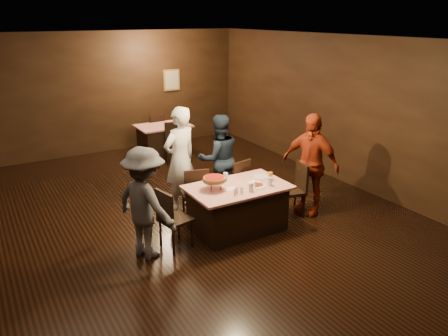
{
  "coord_description": "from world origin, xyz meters",
  "views": [
    {
      "loc": [
        -2.59,
        -5.93,
        3.35
      ],
      "look_at": [
        0.81,
        -0.16,
        1.0
      ],
      "focal_mm": 35.0,
      "sensor_mm": 36.0,
      "label": 1
    }
  ],
  "objects_px": {
    "glass_amber": "(270,176)",
    "diner_navy_hoodie": "(219,159)",
    "chair_end_left": "(176,218)",
    "back_table": "(164,140)",
    "main_table": "(238,208)",
    "chair_far_left": "(195,193)",
    "pizza_stand": "(214,179)",
    "chair_end_right": "(291,190)",
    "diner_grey_knit": "(145,203)",
    "chair_back_far": "(155,131)",
    "glass_front_right": "(270,182)",
    "glass_back": "(226,177)",
    "plate_empty": "(261,177)",
    "glass_front_left": "(251,187)",
    "chair_far_right": "(234,184)",
    "diner_red_shirt": "(310,164)",
    "chair_back_near": "(175,143)",
    "diner_white_jacket": "(180,159)"
  },
  "relations": [
    {
      "from": "glass_amber",
      "to": "diner_navy_hoodie",
      "type": "bearing_deg",
      "value": 101.08
    },
    {
      "from": "chair_end_left",
      "to": "back_table",
      "type": "bearing_deg",
      "value": -31.96
    },
    {
      "from": "main_table",
      "to": "chair_far_left",
      "type": "bearing_deg",
      "value": 118.07
    },
    {
      "from": "back_table",
      "to": "pizza_stand",
      "type": "bearing_deg",
      "value": -102.72
    },
    {
      "from": "chair_end_right",
      "to": "diner_navy_hoodie",
      "type": "height_order",
      "value": "diner_navy_hoodie"
    },
    {
      "from": "chair_end_left",
      "to": "glass_amber",
      "type": "distance_m",
      "value": 1.74
    },
    {
      "from": "main_table",
      "to": "diner_grey_knit",
      "type": "bearing_deg",
      "value": -179.55
    },
    {
      "from": "chair_end_right",
      "to": "chair_back_far",
      "type": "relative_size",
      "value": 1.0
    },
    {
      "from": "glass_front_right",
      "to": "glass_back",
      "type": "xyz_separation_m",
      "value": [
        -0.5,
        0.55,
        0.0
      ]
    },
    {
      "from": "chair_end_left",
      "to": "plate_empty",
      "type": "distance_m",
      "value": 1.68
    },
    {
      "from": "pizza_stand",
      "to": "main_table",
      "type": "bearing_deg",
      "value": -7.13
    },
    {
      "from": "pizza_stand",
      "to": "glass_front_left",
      "type": "distance_m",
      "value": 0.58
    },
    {
      "from": "glass_back",
      "to": "back_table",
      "type": "bearing_deg",
      "value": 81.25
    },
    {
      "from": "back_table",
      "to": "chair_far_right",
      "type": "xyz_separation_m",
      "value": [
        -0.18,
        -3.64,
        0.09
      ]
    },
    {
      "from": "diner_red_shirt",
      "to": "diner_navy_hoodie",
      "type": "bearing_deg",
      "value": -160.89
    },
    {
      "from": "chair_back_near",
      "to": "glass_front_left",
      "type": "bearing_deg",
      "value": -84.68
    },
    {
      "from": "main_table",
      "to": "chair_back_near",
      "type": "height_order",
      "value": "chair_back_near"
    },
    {
      "from": "chair_end_left",
      "to": "chair_end_right",
      "type": "relative_size",
      "value": 1.0
    },
    {
      "from": "main_table",
      "to": "plate_empty",
      "type": "bearing_deg",
      "value": 15.26
    },
    {
      "from": "diner_navy_hoodie",
      "to": "glass_front_right",
      "type": "relative_size",
      "value": 11.86
    },
    {
      "from": "glass_front_right",
      "to": "glass_amber",
      "type": "height_order",
      "value": "same"
    },
    {
      "from": "chair_back_far",
      "to": "diner_white_jacket",
      "type": "relative_size",
      "value": 0.5
    },
    {
      "from": "chair_end_left",
      "to": "chair_back_near",
      "type": "relative_size",
      "value": 1.0
    },
    {
      "from": "diner_white_jacket",
      "to": "main_table",
      "type": "bearing_deg",
      "value": 93.57
    },
    {
      "from": "plate_empty",
      "to": "glass_front_left",
      "type": "distance_m",
      "value": 0.68
    },
    {
      "from": "diner_grey_knit",
      "to": "diner_white_jacket",
      "type": "bearing_deg",
      "value": -64.33
    },
    {
      "from": "plate_empty",
      "to": "diner_white_jacket",
      "type": "bearing_deg",
      "value": 132.58
    },
    {
      "from": "diner_white_jacket",
      "to": "glass_front_left",
      "type": "xyz_separation_m",
      "value": [
        0.49,
        -1.52,
        -0.1
      ]
    },
    {
      "from": "diner_grey_knit",
      "to": "chair_back_near",
      "type": "bearing_deg",
      "value": -51.99
    },
    {
      "from": "chair_back_near",
      "to": "chair_back_far",
      "type": "distance_m",
      "value": 1.3
    },
    {
      "from": "chair_end_right",
      "to": "plate_empty",
      "type": "xyz_separation_m",
      "value": [
        -0.55,
        0.15,
        0.3
      ]
    },
    {
      "from": "chair_far_left",
      "to": "plate_empty",
      "type": "distance_m",
      "value": 1.16
    },
    {
      "from": "chair_end_left",
      "to": "chair_back_far",
      "type": "distance_m",
      "value": 5.27
    },
    {
      "from": "glass_back",
      "to": "plate_empty",
      "type": "bearing_deg",
      "value": -14.04
    },
    {
      "from": "back_table",
      "to": "pizza_stand",
      "type": "height_order",
      "value": "pizza_stand"
    },
    {
      "from": "back_table",
      "to": "glass_front_right",
      "type": "bearing_deg",
      "value": -91.6
    },
    {
      "from": "main_table",
      "to": "chair_back_far",
      "type": "relative_size",
      "value": 1.68
    },
    {
      "from": "diner_white_jacket",
      "to": "plate_empty",
      "type": "xyz_separation_m",
      "value": [
        0.99,
        -1.07,
        -0.17
      ]
    },
    {
      "from": "plate_empty",
      "to": "glass_front_right",
      "type": "bearing_deg",
      "value": -104.04
    },
    {
      "from": "chair_far_left",
      "to": "back_table",
      "type": "bearing_deg",
      "value": -90.41
    },
    {
      "from": "back_table",
      "to": "main_table",
      "type": "bearing_deg",
      "value": -97.52
    },
    {
      "from": "back_table",
      "to": "glass_amber",
      "type": "height_order",
      "value": "glass_amber"
    },
    {
      "from": "diner_grey_knit",
      "to": "pizza_stand",
      "type": "bearing_deg",
      "value": -108.87
    },
    {
      "from": "diner_white_jacket",
      "to": "glass_front_right",
      "type": "bearing_deg",
      "value": 104.98
    },
    {
      "from": "diner_white_jacket",
      "to": "plate_empty",
      "type": "relative_size",
      "value": 7.55
    },
    {
      "from": "diner_red_shirt",
      "to": "glass_back",
      "type": "xyz_separation_m",
      "value": [
        -1.51,
        0.34,
        -0.06
      ]
    },
    {
      "from": "chair_far_right",
      "to": "diner_grey_knit",
      "type": "height_order",
      "value": "diner_grey_knit"
    },
    {
      "from": "diner_navy_hoodie",
      "to": "pizza_stand",
      "type": "height_order",
      "value": "diner_navy_hoodie"
    },
    {
      "from": "chair_end_right",
      "to": "diner_navy_hoodie",
      "type": "xyz_separation_m",
      "value": [
        -0.75,
        1.22,
        0.36
      ]
    },
    {
      "from": "chair_end_right",
      "to": "chair_back_near",
      "type": "distance_m",
      "value": 3.73
    }
  ]
}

